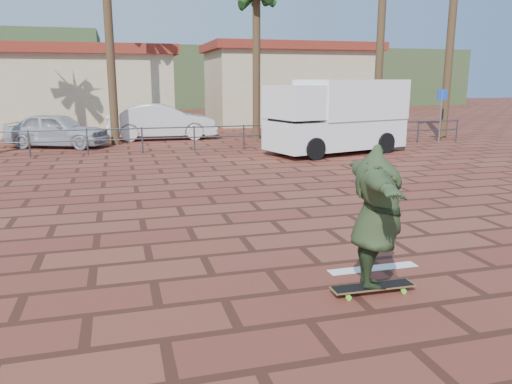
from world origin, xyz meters
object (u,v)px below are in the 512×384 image
at_px(longboard, 373,287).
at_px(car_silver, 57,130).
at_px(campervan, 337,115).
at_px(skateboarder, 376,217).
at_px(car_white, 162,122).

xyz_separation_m(longboard, car_silver, (-5.57, 16.74, 0.62)).
bearing_deg(campervan, skateboarder, -127.21).
distance_m(longboard, car_white, 18.56).
bearing_deg(longboard, car_silver, 109.39).
distance_m(skateboarder, car_silver, 17.64).
distance_m(longboard, skateboarder, 0.95).
bearing_deg(car_silver, skateboarder, -138.66).
xyz_separation_m(skateboarder, car_silver, (-5.57, 16.74, -0.33)).
relative_size(longboard, campervan, 0.20).
xyz_separation_m(skateboarder, campervan, (4.97, 12.17, 0.41)).
bearing_deg(skateboarder, car_white, 18.49).
distance_m(longboard, campervan, 13.22).
distance_m(campervan, car_silver, 11.51).
bearing_deg(longboard, car_white, 94.38).
bearing_deg(longboard, campervan, 68.79).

